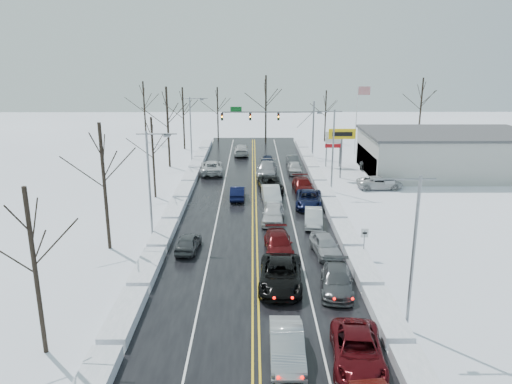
{
  "coord_description": "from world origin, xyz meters",
  "views": [
    {
      "loc": [
        -0.16,
        -42.78,
        15.34
      ],
      "look_at": [
        0.14,
        1.28,
        2.5
      ],
      "focal_mm": 35.0,
      "sensor_mm": 36.0,
      "label": 1
    }
  ],
  "objects_px": {
    "flagpole": "(358,114)",
    "traffic_signal_mast": "(278,119)",
    "oncoming_car_0": "(238,199)",
    "tires_plus_sign": "(342,137)",
    "dealership_building": "(446,153)"
  },
  "relations": [
    {
      "from": "tires_plus_sign",
      "to": "dealership_building",
      "type": "bearing_deg",
      "value": 8.47
    },
    {
      "from": "tires_plus_sign",
      "to": "oncoming_car_0",
      "type": "height_order",
      "value": "tires_plus_sign"
    },
    {
      "from": "tires_plus_sign",
      "to": "traffic_signal_mast",
      "type": "bearing_deg",
      "value": 120.46
    },
    {
      "from": "dealership_building",
      "to": "oncoming_car_0",
      "type": "distance_m",
      "value": 27.96
    },
    {
      "from": "traffic_signal_mast",
      "to": "dealership_building",
      "type": "height_order",
      "value": "traffic_signal_mast"
    },
    {
      "from": "dealership_building",
      "to": "oncoming_car_0",
      "type": "xyz_separation_m",
      "value": [
        -25.71,
        -10.66,
        -2.66
      ]
    },
    {
      "from": "tires_plus_sign",
      "to": "dealership_building",
      "type": "xyz_separation_m",
      "value": [
        13.48,
        2.01,
        -2.34
      ]
    },
    {
      "from": "flagpole",
      "to": "traffic_signal_mast",
      "type": "bearing_deg",
      "value": -170.27
    },
    {
      "from": "dealership_building",
      "to": "oncoming_car_0",
      "type": "height_order",
      "value": "dealership_building"
    },
    {
      "from": "tires_plus_sign",
      "to": "oncoming_car_0",
      "type": "distance_m",
      "value": 15.8
    },
    {
      "from": "flagpole",
      "to": "dealership_building",
      "type": "distance_m",
      "value": 15.24
    },
    {
      "from": "flagpole",
      "to": "dealership_building",
      "type": "bearing_deg",
      "value": -53.73
    },
    {
      "from": "dealership_building",
      "to": "flagpole",
      "type": "bearing_deg",
      "value": 126.27
    },
    {
      "from": "traffic_signal_mast",
      "to": "oncoming_car_0",
      "type": "distance_m",
      "value": 21.99
    },
    {
      "from": "traffic_signal_mast",
      "to": "flagpole",
      "type": "relative_size",
      "value": 1.33
    }
  ]
}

